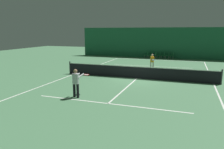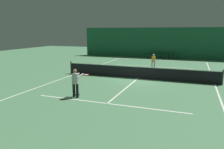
{
  "view_description": "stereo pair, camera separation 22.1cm",
  "coord_description": "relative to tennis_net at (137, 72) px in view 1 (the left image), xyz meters",
  "views": [
    {
      "loc": [
        3.76,
        -16.37,
        3.64
      ],
      "look_at": [
        -0.83,
        -3.5,
        0.92
      ],
      "focal_mm": 35.0,
      "sensor_mm": 36.0,
      "label": 1
    },
    {
      "loc": [
        3.96,
        -16.29,
        3.64
      ],
      "look_at": [
        -0.83,
        -3.5,
        0.92
      ],
      "focal_mm": 35.0,
      "sensor_mm": 36.0,
      "label": 2
    }
  ],
  "objects": [
    {
      "name": "courtside_chair_6",
      "position": [
        1.61,
        13.53,
        -0.03
      ],
      "size": [
        0.44,
        0.44,
        0.84
      ],
      "rotation": [
        0.0,
        0.0,
        -1.57
      ],
      "color": "#99999E",
      "rests_on": "ground"
    },
    {
      "name": "court_line_centre",
      "position": [
        0.0,
        0.0,
        -0.51
      ],
      "size": [
        0.1,
        12.8,
        0.0
      ],
      "color": "white",
      "rests_on": "ground"
    },
    {
      "name": "courtside_chair_1",
      "position": [
        -1.27,
        13.53,
        -0.03
      ],
      "size": [
        0.44,
        0.44,
        0.84
      ],
      "rotation": [
        0.0,
        0.0,
        -1.57
      ],
      "color": "#99999E",
      "rests_on": "ground"
    },
    {
      "name": "courtside_chair_5",
      "position": [
        1.04,
        13.53,
        -0.03
      ],
      "size": [
        0.44,
        0.44,
        0.84
      ],
      "rotation": [
        0.0,
        0.0,
        -1.57
      ],
      "color": "#99999E",
      "rests_on": "ground"
    },
    {
      "name": "player_far",
      "position": [
        0.47,
        4.22,
        0.38
      ],
      "size": [
        0.67,
        1.33,
        1.53
      ],
      "rotation": [
        0.0,
        0.0,
        -1.3
      ],
      "color": "beige",
      "rests_on": "ground"
    },
    {
      "name": "ground_plane",
      "position": [
        0.0,
        0.0,
        -0.51
      ],
      "size": [
        60.0,
        60.0,
        0.0
      ],
      "primitive_type": "plane",
      "color": "#4C7F56"
    },
    {
      "name": "court_line_sideline_left",
      "position": [
        -5.5,
        0.0,
        -0.51
      ],
      "size": [
        0.1,
        23.8,
        0.0
      ],
      "color": "white",
      "rests_on": "ground"
    },
    {
      "name": "court_line_baseline_far",
      "position": [
        0.0,
        11.9,
        -0.51
      ],
      "size": [
        11.0,
        0.1,
        0.0
      ],
      "color": "white",
      "rests_on": "ground"
    },
    {
      "name": "player_near",
      "position": [
        -2.05,
        -5.96,
        0.42
      ],
      "size": [
        0.61,
        1.36,
        1.6
      ],
      "rotation": [
        0.0,
        0.0,
        1.36
      ],
      "color": "black",
      "rests_on": "ground"
    },
    {
      "name": "court_line_service_far",
      "position": [
        0.0,
        6.4,
        -0.51
      ],
      "size": [
        8.25,
        0.1,
        0.0
      ],
      "color": "white",
      "rests_on": "ground"
    },
    {
      "name": "courtside_chair_2",
      "position": [
        -0.69,
        13.53,
        -0.03
      ],
      "size": [
        0.44,
        0.44,
        0.84
      ],
      "rotation": [
        0.0,
        0.0,
        -1.57
      ],
      "color": "#99999E",
      "rests_on": "ground"
    },
    {
      "name": "court_line_sideline_right",
      "position": [
        5.5,
        0.0,
        -0.51
      ],
      "size": [
        0.1,
        23.8,
        0.0
      ],
      "color": "white",
      "rests_on": "ground"
    },
    {
      "name": "court_line_service_near",
      "position": [
        0.0,
        -6.4,
        -0.51
      ],
      "size": [
        8.25,
        0.1,
        0.0
      ],
      "color": "white",
      "rests_on": "ground"
    },
    {
      "name": "backdrop_curtain",
      "position": [
        0.0,
        14.08,
        1.55
      ],
      "size": [
        23.0,
        0.12,
        4.13
      ],
      "color": "#1E5B3D",
      "rests_on": "ground"
    },
    {
      "name": "tennis_net",
      "position": [
        0.0,
        0.0,
        0.0
      ],
      "size": [
        12.0,
        0.1,
        1.07
      ],
      "color": "black",
      "rests_on": "ground"
    },
    {
      "name": "courtside_chair_0",
      "position": [
        -1.84,
        13.53,
        -0.03
      ],
      "size": [
        0.44,
        0.44,
        0.84
      ],
      "rotation": [
        0.0,
        0.0,
        -1.57
      ],
      "color": "#99999E",
      "rests_on": "ground"
    },
    {
      "name": "courtside_chair_3",
      "position": [
        -0.11,
        13.53,
        -0.03
      ],
      "size": [
        0.44,
        0.44,
        0.84
      ],
      "rotation": [
        0.0,
        0.0,
        -1.57
      ],
      "color": "#99999E",
      "rests_on": "ground"
    },
    {
      "name": "courtside_chair_4",
      "position": [
        0.46,
        13.53,
        -0.03
      ],
      "size": [
        0.44,
        0.44,
        0.84
      ],
      "rotation": [
        0.0,
        0.0,
        -1.57
      ],
      "color": "#99999E",
      "rests_on": "ground"
    }
  ]
}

